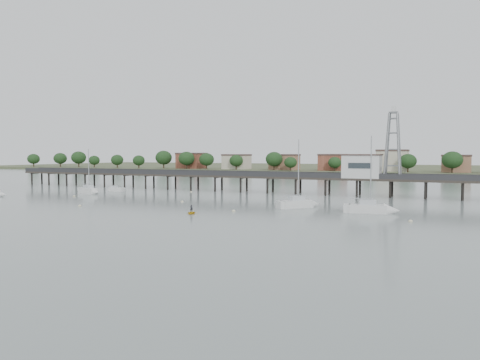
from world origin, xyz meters
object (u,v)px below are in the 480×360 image
(pier, at_px, (257,177))
(sailboat_c, at_px, (302,204))
(white_tender, at_px, (116,189))
(lattice_tower, at_px, (393,146))
(yellow_dinghy, at_px, (191,214))
(sailboat_d, at_px, (375,209))
(sailboat_b, at_px, (90,191))

(pier, bearing_deg, sailboat_c, -53.88)
(white_tender, bearing_deg, lattice_tower, 7.34)
(pier, xyz_separation_m, yellow_dinghy, (6.13, -41.94, -3.79))
(sailboat_d, bearing_deg, lattice_tower, 82.88)
(pier, height_order, lattice_tower, lattice_tower)
(white_tender, bearing_deg, pier, 16.39)
(sailboat_d, bearing_deg, sailboat_b, 163.44)
(sailboat_b, xyz_separation_m, white_tender, (0.78, 8.35, -0.19))
(lattice_tower, distance_m, white_tender, 66.57)
(lattice_tower, distance_m, sailboat_d, 31.06)
(pier, xyz_separation_m, white_tender, (-33.20, -11.53, -3.32))
(sailboat_b, bearing_deg, pier, 44.47)
(lattice_tower, bearing_deg, pier, -180.00)
(lattice_tower, xyz_separation_m, sailboat_c, (-12.14, -26.53, -10.45))
(yellow_dinghy, bearing_deg, lattice_tower, 36.26)
(lattice_tower, bearing_deg, sailboat_b, -163.11)
(pier, bearing_deg, lattice_tower, 0.00)
(lattice_tower, distance_m, sailboat_c, 30.99)
(sailboat_c, relative_size, sailboat_d, 0.97)
(yellow_dinghy, bearing_deg, sailboat_d, 3.40)
(sailboat_d, bearing_deg, white_tender, 156.34)
(pier, distance_m, yellow_dinghy, 42.56)
(white_tender, distance_m, yellow_dinghy, 49.71)
(lattice_tower, distance_m, sailboat_b, 69.22)
(sailboat_b, bearing_deg, lattice_tower, 31.02)
(pier, bearing_deg, yellow_dinghy, -81.69)
(sailboat_c, xyz_separation_m, white_tender, (-52.55, 15.00, -0.18))
(pier, distance_m, sailboat_d, 43.61)
(sailboat_c, bearing_deg, sailboat_b, 124.69)
(sailboat_c, bearing_deg, white_tender, 115.87)
(pier, xyz_separation_m, sailboat_c, (19.36, -26.53, -3.15))
(sailboat_c, bearing_deg, sailboat_d, -60.12)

